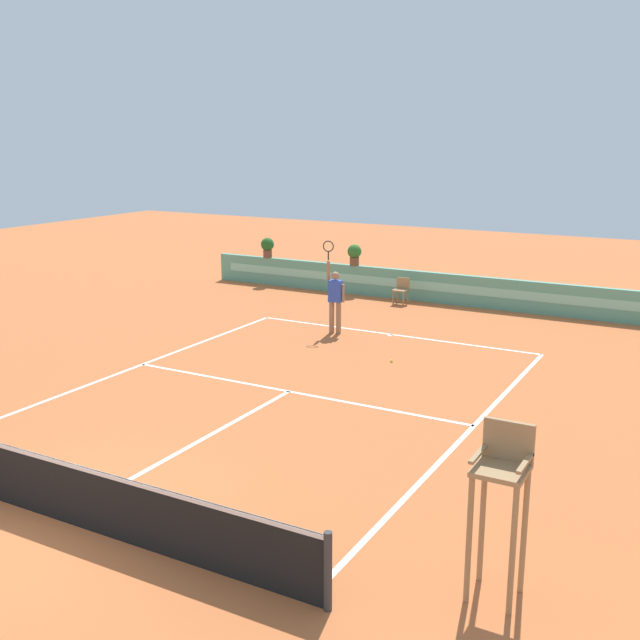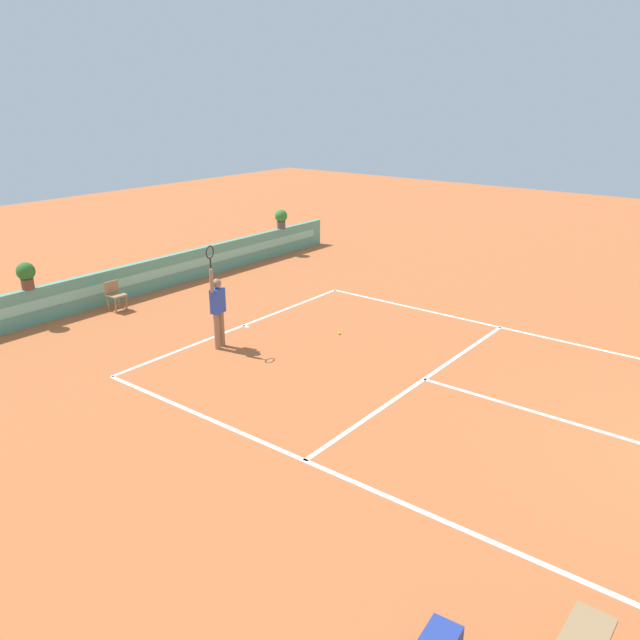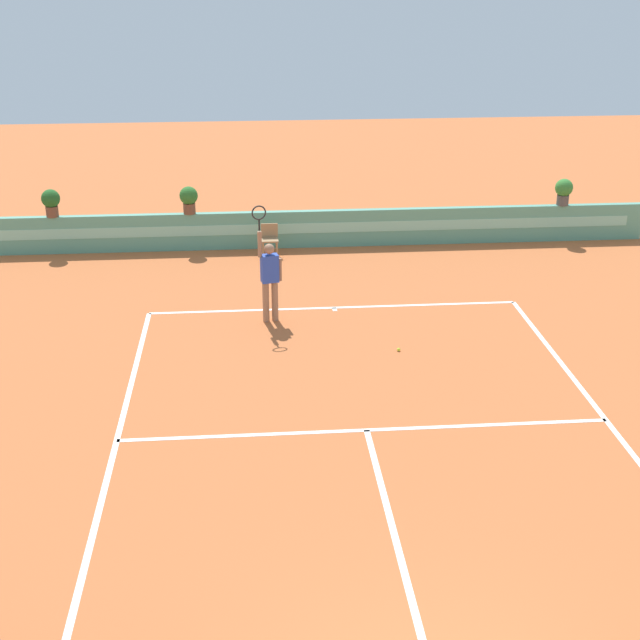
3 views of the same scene
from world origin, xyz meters
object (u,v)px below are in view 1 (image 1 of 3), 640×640
at_px(ball_kid_chair, 401,289).
at_px(potted_plant_far_left, 267,246).
at_px(tennis_ball_near_baseline, 392,361).
at_px(potted_plant_left, 354,253).
at_px(tennis_player, 335,296).
at_px(umpire_chair, 501,491).

bearing_deg(ball_kid_chair, potted_plant_far_left, 172.60).
bearing_deg(potted_plant_far_left, ball_kid_chair, -7.40).
bearing_deg(tennis_ball_near_baseline, potted_plant_left, 122.81).
xyz_separation_m(tennis_player, tennis_ball_near_baseline, (2.50, -1.79, -1.02)).
xyz_separation_m(potted_plant_far_left, potted_plant_left, (3.55, 0.00, 0.00)).
xyz_separation_m(umpire_chair, tennis_player, (-7.46, 9.99, -0.29)).
bearing_deg(tennis_player, ball_kid_chair, 88.35).
height_order(umpire_chair, tennis_player, tennis_player).
height_order(ball_kid_chair, tennis_ball_near_baseline, ball_kid_chair).
bearing_deg(umpire_chair, ball_kid_chair, 117.01).
xyz_separation_m(ball_kid_chair, potted_plant_left, (-2.08, 0.73, 0.93)).
distance_m(tennis_player, potted_plant_left, 5.50).
relative_size(tennis_player, potted_plant_far_left, 3.57).
bearing_deg(tennis_player, umpire_chair, -53.25).
relative_size(ball_kid_chair, tennis_player, 0.33).
bearing_deg(potted_plant_far_left, tennis_ball_near_baseline, -40.80).
bearing_deg(tennis_ball_near_baseline, umpire_chair, -58.87).
distance_m(tennis_player, tennis_ball_near_baseline, 3.24).
bearing_deg(potted_plant_far_left, tennis_player, -42.98).
xyz_separation_m(umpire_chair, potted_plant_left, (-9.42, 15.13, 0.07)).
bearing_deg(tennis_ball_near_baseline, tennis_player, 144.52).
bearing_deg(umpire_chair, potted_plant_far_left, 130.61).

